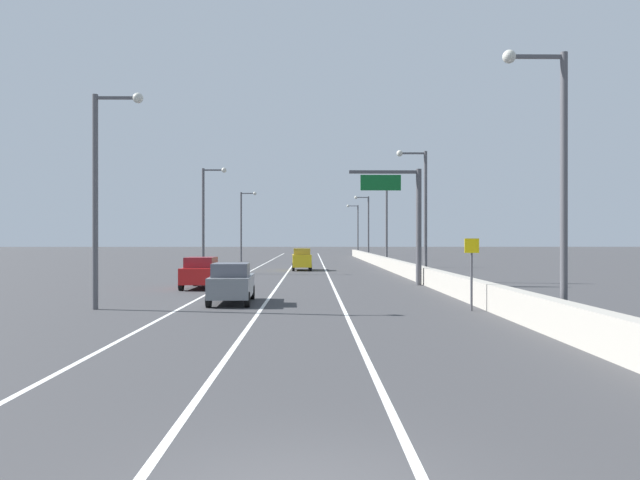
# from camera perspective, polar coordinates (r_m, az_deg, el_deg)

# --- Properties ---
(ground_plane) EXTENTS (320.00, 320.00, 0.00)m
(ground_plane) POSITION_cam_1_polar(r_m,az_deg,el_deg) (70.86, -0.93, -2.31)
(ground_plane) COLOR #38383A
(lane_stripe_left) EXTENTS (0.16, 130.00, 0.00)m
(lane_stripe_left) POSITION_cam_1_polar(r_m,az_deg,el_deg) (62.12, -6.03, -2.65)
(lane_stripe_left) COLOR silver
(lane_stripe_left) RESTS_ON ground_plane
(lane_stripe_center) EXTENTS (0.16, 130.00, 0.00)m
(lane_stripe_center) POSITION_cam_1_polar(r_m,az_deg,el_deg) (61.90, -2.80, -2.66)
(lane_stripe_center) COLOR silver
(lane_stripe_center) RESTS_ON ground_plane
(lane_stripe_right) EXTENTS (0.16, 130.00, 0.00)m
(lane_stripe_right) POSITION_cam_1_polar(r_m,az_deg,el_deg) (61.88, 0.44, -2.66)
(lane_stripe_right) COLOR silver
(lane_stripe_right) RESTS_ON ground_plane
(jersey_barrier_right) EXTENTS (0.60, 120.00, 1.10)m
(jersey_barrier_right) POSITION_cam_1_polar(r_m,az_deg,el_deg) (47.46, 8.32, -2.84)
(jersey_barrier_right) COLOR #9E998E
(jersey_barrier_right) RESTS_ON ground_plane
(overhead_sign_gantry) EXTENTS (4.68, 0.36, 7.50)m
(overhead_sign_gantry) POSITION_cam_1_polar(r_m,az_deg,el_deg) (39.45, 8.22, 2.64)
(overhead_sign_gantry) COLOR #47474C
(overhead_sign_gantry) RESTS_ON ground_plane
(speed_advisory_sign) EXTENTS (0.60, 0.11, 3.00)m
(speed_advisory_sign) POSITION_cam_1_polar(r_m,az_deg,el_deg) (25.84, 14.08, -2.60)
(speed_advisory_sign) COLOR #4C4C51
(speed_advisory_sign) RESTS_ON ground_plane
(lamp_post_right_near) EXTENTS (2.14, 0.44, 9.16)m
(lamp_post_right_near) POSITION_cam_1_polar(r_m,az_deg,el_deg) (21.36, 21.28, 6.37)
(lamp_post_right_near) COLOR #4C4C51
(lamp_post_right_near) RESTS_ON ground_plane
(lamp_post_right_second) EXTENTS (2.14, 0.44, 9.16)m
(lamp_post_right_second) POSITION_cam_1_polar(r_m,az_deg,el_deg) (42.72, 9.53, 3.23)
(lamp_post_right_second) COLOR #4C4C51
(lamp_post_right_second) RESTS_ON ground_plane
(lamp_post_right_third) EXTENTS (2.14, 0.44, 9.16)m
(lamp_post_right_third) POSITION_cam_1_polar(r_m,az_deg,el_deg) (64.76, 6.04, 2.16)
(lamp_post_right_third) COLOR #4C4C51
(lamp_post_right_third) RESTS_ON ground_plane
(lamp_post_right_fourth) EXTENTS (2.14, 0.44, 9.16)m
(lamp_post_right_fourth) POSITION_cam_1_polar(r_m,az_deg,el_deg) (86.93, 4.40, 1.63)
(lamp_post_right_fourth) COLOR #4C4C51
(lamp_post_right_fourth) RESTS_ON ground_plane
(lamp_post_right_fifth) EXTENTS (2.14, 0.44, 9.16)m
(lamp_post_right_fifth) POSITION_cam_1_polar(r_m,az_deg,el_deg) (109.16, 3.44, 1.32)
(lamp_post_right_fifth) COLOR #4C4C51
(lamp_post_right_fifth) RESTS_ON ground_plane
(lamp_post_left_near) EXTENTS (2.14, 0.44, 9.16)m
(lamp_post_left_near) POSITION_cam_1_polar(r_m,az_deg,el_deg) (27.25, -19.84, 5.01)
(lamp_post_left_near) COLOR #4C4C51
(lamp_post_left_near) RESTS_ON ground_plane
(lamp_post_left_mid) EXTENTS (2.14, 0.44, 9.16)m
(lamp_post_left_mid) POSITION_cam_1_polar(r_m,az_deg,el_deg) (53.25, -10.64, 2.61)
(lamp_post_left_mid) COLOR #4C4C51
(lamp_post_left_mid) RESTS_ON ground_plane
(lamp_post_left_far) EXTENTS (2.14, 0.44, 9.16)m
(lamp_post_left_far) POSITION_cam_1_polar(r_m,az_deg,el_deg) (79.70, -7.24, 1.77)
(lamp_post_left_far) COLOR #4C4C51
(lamp_post_left_far) RESTS_ON ground_plane
(car_yellow_0) EXTENTS (1.96, 4.14, 2.09)m
(car_yellow_0) POSITION_cam_1_polar(r_m,az_deg,el_deg) (57.63, -1.73, -1.83)
(car_yellow_0) COLOR gold
(car_yellow_0) RESTS_ON ground_plane
(car_gray_1) EXTENTS (2.04, 4.53, 1.87)m
(car_gray_1) POSITION_cam_1_polar(r_m,az_deg,el_deg) (28.35, -8.32, -4.04)
(car_gray_1) COLOR slate
(car_gray_1) RESTS_ON ground_plane
(car_red_2) EXTENTS (2.05, 4.58, 1.89)m
(car_red_2) POSITION_cam_1_polar(r_m,az_deg,el_deg) (37.26, -11.02, -3.03)
(car_red_2) COLOR red
(car_red_2) RESTS_ON ground_plane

